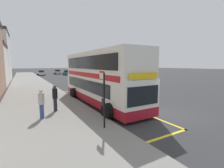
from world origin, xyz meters
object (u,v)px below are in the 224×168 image
Objects in this scene: parked_car_navy_kerbside at (100,78)px; double_decker_bus at (99,79)px; bus_stop_sign at (104,95)px; parked_car_silver_behind at (41,73)px; parked_car_teal_across at (67,73)px; parked_car_silver_ahead at (57,72)px; pedestrian_waiting_near_sign at (55,97)px; pedestrian_further_back at (41,103)px.

double_decker_bus is at bearing 62.68° from parked_car_navy_kerbside.
parked_car_navy_kerbside is (7.34, 14.96, -1.27)m from double_decker_bus.
parked_car_silver_behind is (1.93, 46.99, -1.01)m from bus_stop_sign.
parked_car_teal_across is 1.00× the size of parked_car_silver_ahead.
parked_car_teal_across is (9.47, 44.71, -1.01)m from bus_stop_sign.
bus_stop_sign is 0.69× the size of parked_car_silver_behind.
pedestrian_waiting_near_sign is at bearing 110.47° from bus_stop_sign.
parked_car_teal_across is at bearing 73.86° from pedestrian_further_back.
parked_car_silver_ahead is (5.42, 46.13, -1.27)m from double_decker_bus.
double_decker_bus is 2.74× the size of parked_car_teal_across.
double_decker_bus is at bearing -98.85° from parked_car_teal_across.
bus_stop_sign is 1.63× the size of pedestrian_further_back.
parked_car_navy_kerbside is (7.77, -26.60, 0.00)m from parked_car_silver_behind.
pedestrian_further_back is at bearing -103.78° from parked_car_silver_ahead.
pedestrian_further_back is at bearing -104.73° from parked_car_teal_across.
parked_car_silver_ahead is at bearing -144.46° from parked_car_silver_behind.
parked_car_navy_kerbside is 31.23m from parked_car_silver_ahead.
parked_car_silver_ahead is (5.85, 4.57, 0.00)m from parked_car_silver_behind.
parked_car_navy_kerbside is 2.37× the size of pedestrian_further_back.
bus_stop_sign is 4.60m from pedestrian_waiting_near_sign.
parked_car_silver_ahead is (7.78, 51.56, -1.01)m from bus_stop_sign.
parked_car_silver_behind is (-0.43, 41.56, -1.27)m from double_decker_bus.
double_decker_bus is 46.47m from parked_car_silver_ahead.
pedestrian_further_back is at bearing 81.68° from parked_car_silver_behind.
bus_stop_sign is 0.69× the size of parked_car_silver_ahead.
pedestrian_further_back is (-4.51, -43.94, 0.31)m from parked_car_silver_behind.
parked_car_silver_behind is 1.00× the size of parked_car_silver_ahead.
parked_car_navy_kerbside is (0.23, -24.32, 0.00)m from parked_car_teal_across.
double_decker_bus is 6.35× the size of pedestrian_waiting_near_sign.
double_decker_bus reaches higher than pedestrian_further_back.
parked_car_teal_across is 43.37m from pedestrian_further_back.
parked_car_navy_kerbside is 19.70m from pedestrian_waiting_near_sign.
double_decker_bus is at bearing 16.53° from pedestrian_waiting_near_sign.
parked_car_teal_across and parked_car_silver_ahead have the same top height.
parked_car_silver_ahead is 2.32× the size of pedestrian_waiting_near_sign.
double_decker_bus is 39.94m from parked_car_teal_across.
pedestrian_waiting_near_sign is at bearing -103.88° from parked_car_teal_across.
parked_car_navy_kerbside and parked_car_silver_ahead have the same top height.
pedestrian_further_back is at bearing 53.51° from parked_car_navy_kerbside.
parked_car_teal_across is at bearing -90.63° from parked_car_navy_kerbside.
bus_stop_sign reaches higher than pedestrian_further_back.
parked_car_silver_behind is at bearing 90.59° from double_decker_bus.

